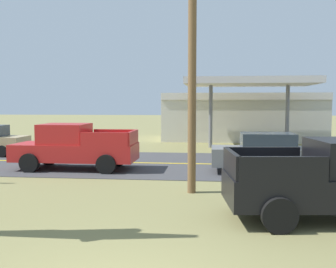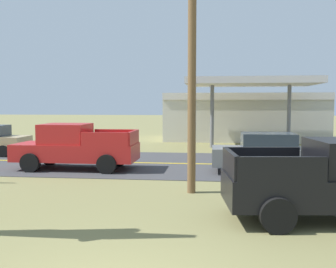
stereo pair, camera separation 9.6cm
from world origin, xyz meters
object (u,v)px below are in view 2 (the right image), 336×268
object	(u,v)px
utility_pole	(192,44)
car_grey_far_lane	(265,153)
pickup_black_parked_on_lawn	(336,181)
pickup_red_on_road	(75,147)
gas_station	(243,115)

from	to	relation	value
utility_pole	car_grey_far_lane	size ratio (longest dim) A/B	2.09
utility_pole	pickup_black_parked_on_lawn	size ratio (longest dim) A/B	1.63
utility_pole	pickup_red_on_road	bearing A→B (deg)	143.87
utility_pole	gas_station	world-z (taller)	utility_pole
gas_station	pickup_red_on_road	bearing A→B (deg)	-119.16
car_grey_far_lane	utility_pole	bearing A→B (deg)	-125.98
utility_pole	pickup_black_parked_on_lawn	distance (m)	5.78
gas_station	car_grey_far_lane	world-z (taller)	gas_station
gas_station	pickup_black_parked_on_lawn	distance (m)	21.11
gas_station	pickup_black_parked_on_lawn	world-z (taller)	gas_station
pickup_black_parked_on_lawn	pickup_red_on_road	distance (m)	10.91
pickup_red_on_road	car_grey_far_lane	distance (m)	8.01
utility_pole	gas_station	xyz separation A→B (m)	(2.99, 18.56, -2.73)
utility_pole	pickup_black_parked_on_lawn	world-z (taller)	utility_pole
pickup_black_parked_on_lawn	pickup_red_on_road	world-z (taller)	same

